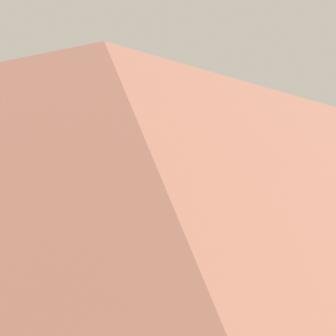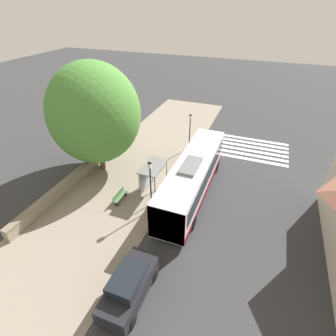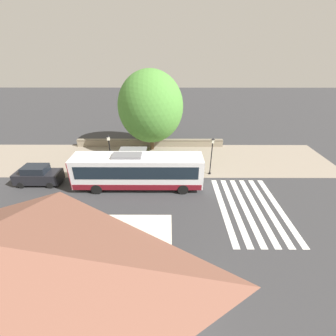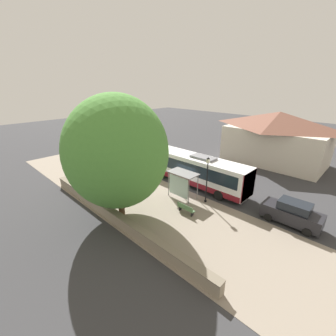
# 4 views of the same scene
# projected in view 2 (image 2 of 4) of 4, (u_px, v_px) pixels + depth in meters

# --- Properties ---
(ground_plane) EXTENTS (120.00, 120.00, 0.00)m
(ground_plane) POSITION_uv_depth(u_px,v_px,m) (174.00, 187.00, 23.22)
(ground_plane) COLOR #353538
(ground_plane) RESTS_ON ground
(sidewalk_plaza) EXTENTS (9.00, 44.00, 0.02)m
(sidewalk_plaza) POSITION_uv_depth(u_px,v_px,m) (129.00, 176.00, 24.56)
(sidewalk_plaza) COLOR gray
(sidewalk_plaza) RESTS_ON ground
(crosswalk_stripes) EXTENTS (9.00, 5.25, 0.01)m
(crosswalk_stripes) POSITION_uv_depth(u_px,v_px,m) (245.00, 148.00, 29.23)
(crosswalk_stripes) COLOR silver
(crosswalk_stripes) RESTS_ON ground
(stone_wall) EXTENTS (0.60, 20.00, 1.01)m
(stone_wall) POSITION_uv_depth(u_px,v_px,m) (92.00, 164.00, 25.51)
(stone_wall) COLOR gray
(stone_wall) RESTS_ON ground
(bus) EXTENTS (2.65, 12.17, 3.50)m
(bus) POSITION_uv_depth(u_px,v_px,m) (193.00, 176.00, 21.42)
(bus) COLOR white
(bus) RESTS_ON ground
(bus_shelter) EXTENTS (1.65, 2.87, 2.62)m
(bus_shelter) POSITION_uv_depth(u_px,v_px,m) (152.00, 170.00, 21.57)
(bus_shelter) COLOR slate
(bus_shelter) RESTS_ON ground
(pedestrian) EXTENTS (0.34, 0.23, 1.73)m
(pedestrian) POSITION_uv_depth(u_px,v_px,m) (190.00, 155.00, 25.95)
(pedestrian) COLOR #2D3347
(pedestrian) RESTS_ON ground
(bench) EXTENTS (0.40, 1.69, 0.88)m
(bench) POSITION_uv_depth(u_px,v_px,m) (120.00, 196.00, 21.39)
(bench) COLOR #4C7247
(bench) RESTS_ON ground
(street_lamp_near) EXTENTS (0.28, 0.28, 4.12)m
(street_lamp_near) POSITION_uv_depth(u_px,v_px,m) (190.00, 129.00, 27.61)
(street_lamp_near) COLOR black
(street_lamp_near) RESTS_ON ground
(street_lamp_far) EXTENTS (0.28, 0.28, 4.47)m
(street_lamp_far) POSITION_uv_depth(u_px,v_px,m) (151.00, 183.00, 19.29)
(street_lamp_far) COLOR black
(street_lamp_far) RESTS_ON ground
(shade_tree) EXTENTS (8.00, 8.00, 10.05)m
(shade_tree) POSITION_uv_depth(u_px,v_px,m) (95.00, 114.00, 22.67)
(shade_tree) COLOR brown
(shade_tree) RESTS_ON ground
(parked_car_behind_bus) EXTENTS (1.89, 4.38, 1.98)m
(parked_car_behind_bus) POSITION_uv_depth(u_px,v_px,m) (129.00, 285.00, 14.23)
(parked_car_behind_bus) COLOR black
(parked_car_behind_bus) RESTS_ON ground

